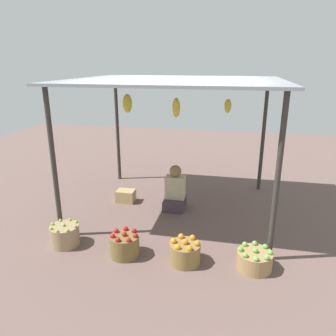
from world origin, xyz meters
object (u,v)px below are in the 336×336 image
Objects in this scene: basket_red_apples at (125,245)px; basket_green_apples at (254,260)px; wooden_crate_near_vendor at (126,196)px; basket_limes at (65,235)px; basket_oranges at (185,252)px; vendor_person at (175,192)px.

basket_red_apples is 0.88× the size of basket_green_apples.
wooden_crate_near_vendor is at bearing 144.25° from basket_green_apples.
basket_limes is at bearing 174.91° from basket_red_apples.
basket_green_apples is at bearing 3.72° from basket_oranges.
vendor_person is at bearing 76.91° from basket_red_apples.
basket_red_apples is at bearing -5.09° from basket_limes.
basket_oranges is at bearing -2.54° from basket_limes.
basket_oranges reaches higher than basket_green_apples.
vendor_person is 2.00m from basket_limes.
basket_limes is at bearing 179.56° from basket_green_apples.
vendor_person is 0.96m from wooden_crate_near_vendor.
basket_green_apples is (1.30, -1.55, -0.18)m from vendor_person.
basket_red_apples reaches higher than basket_green_apples.
basket_oranges reaches higher than basket_limes.
basket_oranges is (0.81, 0.01, -0.01)m from basket_red_apples.
basket_limes reaches higher than basket_green_apples.
basket_oranges is (1.72, -0.08, -0.00)m from basket_limes.
basket_green_apples is at bearing -0.44° from basket_limes.
vendor_person reaches higher than basket_oranges.
basket_oranges is (0.43, -1.60, -0.15)m from vendor_person.
basket_red_apples is at bearing -71.39° from wooden_crate_near_vendor.
basket_limes is at bearing 177.46° from basket_oranges.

